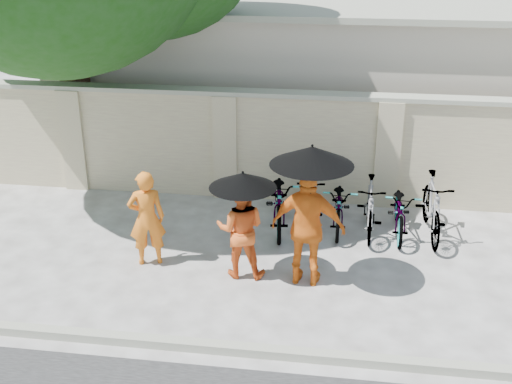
# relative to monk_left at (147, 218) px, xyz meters

# --- Properties ---
(ground) EXTENTS (80.00, 80.00, 0.00)m
(ground) POSITION_rel_monk_left_xyz_m (1.72, -0.36, -0.77)
(ground) COLOR silver
(kerb) EXTENTS (40.00, 0.16, 0.12)m
(kerb) POSITION_rel_monk_left_xyz_m (1.72, -2.06, -0.71)
(kerb) COLOR #9C9E8A
(kerb) RESTS_ON ground
(compound_wall) EXTENTS (20.00, 0.30, 2.00)m
(compound_wall) POSITION_rel_monk_left_xyz_m (2.72, 2.84, 0.23)
(compound_wall) COLOR beige
(compound_wall) RESTS_ON ground
(building_behind) EXTENTS (14.00, 6.00, 3.20)m
(building_behind) POSITION_rel_monk_left_xyz_m (3.72, 6.64, 0.83)
(building_behind) COLOR #BCB09D
(building_behind) RESTS_ON ground
(monk_left) EXTENTS (0.65, 0.54, 1.53)m
(monk_left) POSITION_rel_monk_left_xyz_m (0.00, 0.00, 0.00)
(monk_left) COLOR orange
(monk_left) RESTS_ON ground
(monk_center) EXTENTS (0.75, 0.59, 1.52)m
(monk_center) POSITION_rel_monk_left_xyz_m (1.48, -0.15, -0.01)
(monk_center) COLOR orange
(monk_center) RESTS_ON ground
(parasol_center) EXTENTS (0.97, 0.97, 0.82)m
(parasol_center) POSITION_rel_monk_left_xyz_m (1.53, -0.23, 0.81)
(parasol_center) COLOR black
(parasol_center) RESTS_ON ground
(monk_right) EXTENTS (1.11, 0.57, 1.81)m
(monk_right) POSITION_rel_monk_left_xyz_m (2.47, -0.25, 0.14)
(monk_right) COLOR orange
(monk_right) RESTS_ON ground
(parasol_right) EXTENTS (1.16, 1.16, 1.13)m
(parasol_right) POSITION_rel_monk_left_xyz_m (2.49, -0.33, 1.26)
(parasol_right) COLOR black
(parasol_right) RESTS_ON ground
(bike_0) EXTENTS (0.87, 1.96, 1.00)m
(bike_0) POSITION_rel_monk_left_xyz_m (1.88, 1.55, -0.27)
(bike_0) COLOR gray
(bike_0) RESTS_ON ground
(bike_1) EXTENTS (0.56, 1.68, 0.99)m
(bike_1) POSITION_rel_monk_left_xyz_m (2.39, 1.70, -0.27)
(bike_1) COLOR gray
(bike_1) RESTS_ON ground
(bike_2) EXTENTS (0.58, 1.63, 0.85)m
(bike_2) POSITION_rel_monk_left_xyz_m (2.90, 1.65, -0.34)
(bike_2) COLOR gray
(bike_2) RESTS_ON ground
(bike_3) EXTENTS (0.47, 1.60, 0.96)m
(bike_3) POSITION_rel_monk_left_xyz_m (3.41, 1.53, -0.29)
(bike_3) COLOR gray
(bike_3) RESTS_ON ground
(bike_4) EXTENTS (0.60, 1.65, 0.86)m
(bike_4) POSITION_rel_monk_left_xyz_m (3.92, 1.57, -0.34)
(bike_4) COLOR gray
(bike_4) RESTS_ON ground
(bike_5) EXTENTS (0.55, 1.79, 1.07)m
(bike_5) POSITION_rel_monk_left_xyz_m (4.43, 1.57, -0.23)
(bike_5) COLOR gray
(bike_5) RESTS_ON ground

